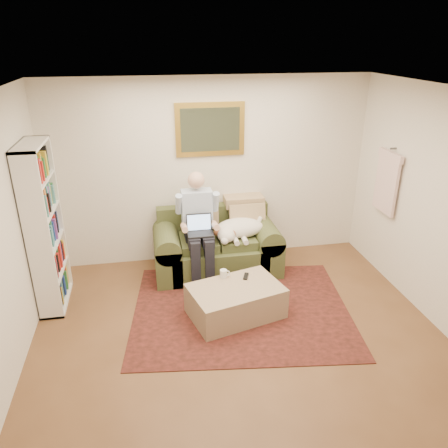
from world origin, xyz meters
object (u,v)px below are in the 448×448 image
object	(u,v)px
sofa	(216,251)
bookshelf	(44,228)
seated_man	(199,229)
laptop	(200,228)
sleeping_dog	(240,228)
ottoman	(236,301)
coffee_mug	(223,274)

from	to	relation	value
sofa	bookshelf	xyz separation A→B (m)	(-2.10, -0.43, 0.70)
seated_man	laptop	size ratio (longest dim) A/B	4.33
laptop	sleeping_dog	xyz separation A→B (m)	(0.57, 0.14, -0.10)
seated_man	bookshelf	xyz separation A→B (m)	(-1.85, -0.27, 0.28)
laptop	ottoman	xyz separation A→B (m)	(0.29, -0.91, -0.57)
bookshelf	laptop	bearing A→B (deg)	6.42
sleeping_dog	ottoman	world-z (taller)	sleeping_dog
sofa	coffee_mug	bearing A→B (deg)	-94.21
sleeping_dog	bookshelf	bearing A→B (deg)	-171.86
coffee_mug	sleeping_dog	bearing A→B (deg)	64.87
laptop	coffee_mug	xyz separation A→B (m)	(0.19, -0.66, -0.33)
laptop	sleeping_dog	distance (m)	0.59
seated_man	coffee_mug	distance (m)	0.80
sofa	sleeping_dog	bearing A→B (deg)	-15.74
seated_man	ottoman	world-z (taller)	seated_man
ottoman	coffee_mug	xyz separation A→B (m)	(-0.10, 0.25, 0.24)
laptop	coffee_mug	size ratio (longest dim) A/B	3.33
laptop	bookshelf	bearing A→B (deg)	-173.58
sofa	coffee_mug	xyz separation A→B (m)	(-0.06, -0.88, 0.13)
sofa	coffee_mug	world-z (taller)	sofa
sofa	ottoman	bearing A→B (deg)	-88.28
laptop	coffee_mug	world-z (taller)	laptop
sofa	bookshelf	bearing A→B (deg)	-168.41
ottoman	sleeping_dog	bearing A→B (deg)	75.29
seated_man	coffee_mug	world-z (taller)	seated_man
seated_man	bookshelf	bearing A→B (deg)	-171.56
sleeping_dog	coffee_mug	bearing A→B (deg)	-115.13
ottoman	bookshelf	bearing A→B (deg)	161.90
coffee_mug	bookshelf	xyz separation A→B (m)	(-2.04, 0.45, 0.57)
sofa	laptop	world-z (taller)	laptop
coffee_mug	laptop	bearing A→B (deg)	106.32
coffee_mug	bookshelf	world-z (taller)	bookshelf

